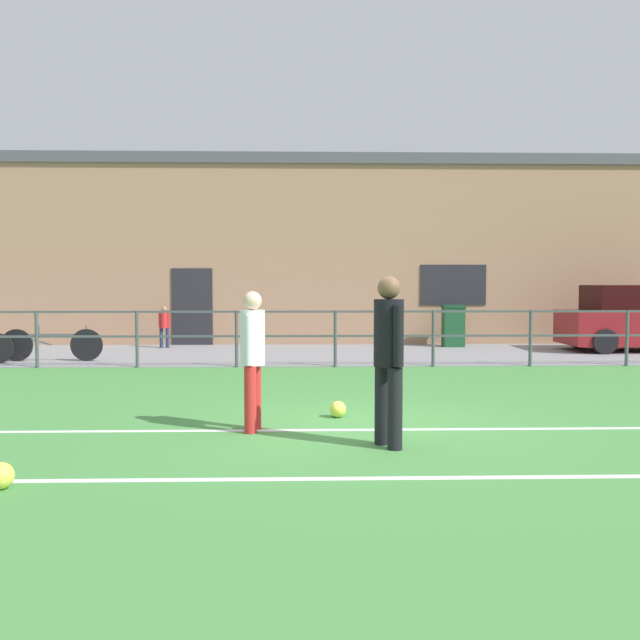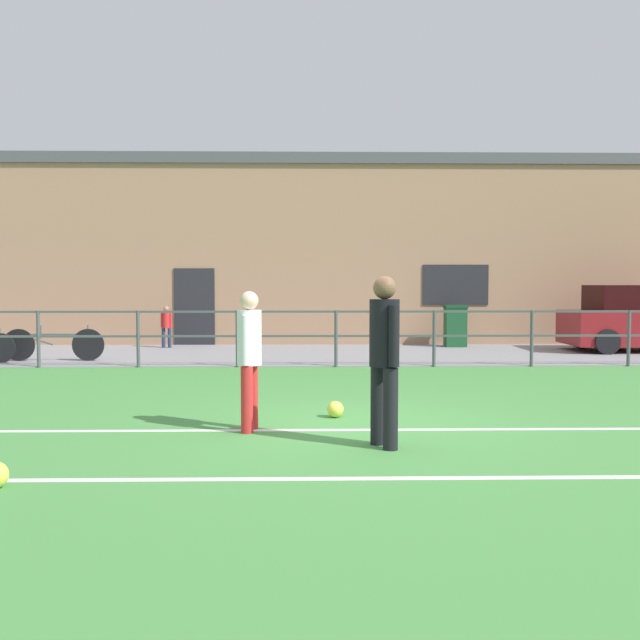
{
  "view_description": "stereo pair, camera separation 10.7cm",
  "coord_description": "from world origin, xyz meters",
  "px_view_note": "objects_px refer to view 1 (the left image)",
  "views": [
    {
      "loc": [
        -0.71,
        -8.3,
        1.72
      ],
      "look_at": [
        -0.36,
        4.39,
        1.04
      ],
      "focal_mm": 39.74,
      "sensor_mm": 36.0,
      "label": 1
    },
    {
      "loc": [
        -0.61,
        -8.3,
        1.72
      ],
      "look_at": [
        -0.36,
        4.39,
        1.04
      ],
      "focal_mm": 39.74,
      "sensor_mm": 36.0,
      "label": 2
    }
  ],
  "objects_px": {
    "soccer_ball_spare": "(338,409)",
    "bicycle_parked_1": "(51,344)",
    "soccer_ball_match": "(0,476)",
    "player_striker": "(253,352)",
    "spectator_child": "(164,324)",
    "player_goalkeeper": "(389,350)",
    "trash_bin_0": "(453,326)"
  },
  "relations": [
    {
      "from": "player_goalkeeper",
      "to": "player_striker",
      "type": "height_order",
      "value": "player_goalkeeper"
    },
    {
      "from": "player_goalkeeper",
      "to": "player_striker",
      "type": "relative_size",
      "value": 1.1
    },
    {
      "from": "trash_bin_0",
      "to": "spectator_child",
      "type": "bearing_deg",
      "value": -178.99
    },
    {
      "from": "spectator_child",
      "to": "trash_bin_0",
      "type": "distance_m",
      "value": 7.59
    },
    {
      "from": "player_goalkeeper",
      "to": "soccer_ball_match",
      "type": "xyz_separation_m",
      "value": [
        -3.42,
        -1.42,
        -0.9
      ]
    },
    {
      "from": "player_striker",
      "to": "bicycle_parked_1",
      "type": "relative_size",
      "value": 0.74
    },
    {
      "from": "player_goalkeeper",
      "to": "spectator_child",
      "type": "relative_size",
      "value": 1.65
    },
    {
      "from": "soccer_ball_spare",
      "to": "bicycle_parked_1",
      "type": "distance_m",
      "value": 8.71
    },
    {
      "from": "trash_bin_0",
      "to": "soccer_ball_spare",
      "type": "bearing_deg",
      "value": -110.32
    },
    {
      "from": "player_goalkeeper",
      "to": "soccer_ball_match",
      "type": "distance_m",
      "value": 3.81
    },
    {
      "from": "player_striker",
      "to": "soccer_ball_match",
      "type": "xyz_separation_m",
      "value": [
        -1.95,
        -2.26,
        -0.81
      ]
    },
    {
      "from": "soccer_ball_match",
      "to": "spectator_child",
      "type": "relative_size",
      "value": 0.21
    },
    {
      "from": "soccer_ball_spare",
      "to": "trash_bin_0",
      "type": "xyz_separation_m",
      "value": [
        3.57,
        9.65,
        0.47
      ]
    },
    {
      "from": "soccer_ball_match",
      "to": "bicycle_parked_1",
      "type": "relative_size",
      "value": 0.1
    },
    {
      "from": "trash_bin_0",
      "to": "player_goalkeeper",
      "type": "bearing_deg",
      "value": -105.53
    },
    {
      "from": "soccer_ball_spare",
      "to": "trash_bin_0",
      "type": "height_order",
      "value": "trash_bin_0"
    },
    {
      "from": "soccer_ball_spare",
      "to": "spectator_child",
      "type": "bearing_deg",
      "value": 112.85
    },
    {
      "from": "player_goalkeeper",
      "to": "bicycle_parked_1",
      "type": "relative_size",
      "value": 0.82
    },
    {
      "from": "player_striker",
      "to": "soccer_ball_spare",
      "type": "xyz_separation_m",
      "value": [
        1.03,
        0.79,
        -0.81
      ]
    },
    {
      "from": "player_goalkeeper",
      "to": "trash_bin_0",
      "type": "relative_size",
      "value": 1.62
    },
    {
      "from": "spectator_child",
      "to": "player_goalkeeper",
      "type": "bearing_deg",
      "value": 113.9
    },
    {
      "from": "player_striker",
      "to": "trash_bin_0",
      "type": "bearing_deg",
      "value": 165.89
    },
    {
      "from": "bicycle_parked_1",
      "to": "player_goalkeeper",
      "type": "bearing_deg",
      "value": -52.06
    },
    {
      "from": "soccer_ball_spare",
      "to": "bicycle_parked_1",
      "type": "xyz_separation_m",
      "value": [
        -5.85,
        6.44,
        0.27
      ]
    },
    {
      "from": "player_goalkeeper",
      "to": "soccer_ball_match",
      "type": "bearing_deg",
      "value": -91.3
    },
    {
      "from": "soccer_ball_match",
      "to": "player_striker",
      "type": "bearing_deg",
      "value": 49.24
    },
    {
      "from": "spectator_child",
      "to": "bicycle_parked_1",
      "type": "bearing_deg",
      "value": 61.27
    },
    {
      "from": "player_striker",
      "to": "soccer_ball_spare",
      "type": "bearing_deg",
      "value": 137.22
    },
    {
      "from": "player_striker",
      "to": "bicycle_parked_1",
      "type": "distance_m",
      "value": 8.71
    },
    {
      "from": "soccer_ball_spare",
      "to": "trash_bin_0",
      "type": "bearing_deg",
      "value": 69.68
    },
    {
      "from": "player_goalkeeper",
      "to": "player_striker",
      "type": "bearing_deg",
      "value": -143.56
    },
    {
      "from": "trash_bin_0",
      "to": "soccer_ball_match",
      "type": "bearing_deg",
      "value": -117.27
    }
  ]
}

